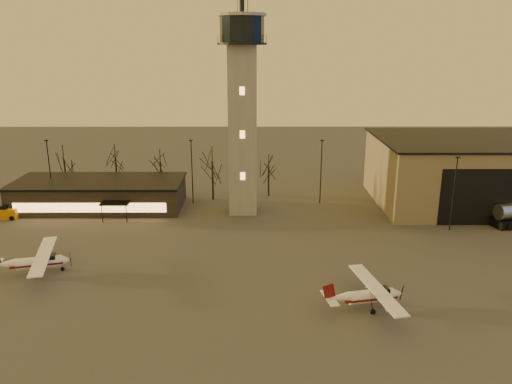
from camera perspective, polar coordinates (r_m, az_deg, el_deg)
ground at (r=47.55m, az=-2.24°, el=-13.95°), size 220.00×220.00×0.00m
control_tower at (r=71.38m, az=-1.56°, el=10.29°), size 6.80×6.80×32.60m
hangar at (r=84.56m, az=23.79°, el=2.18°), size 30.60×20.60×10.30m
terminal at (r=79.75m, az=-17.44°, el=-0.21°), size 25.40×12.20×4.30m
light_poles at (r=74.34m, az=-1.09°, el=1.98°), size 58.50×12.25×10.14m
tree_row at (r=83.56m, az=-10.81°, el=3.70°), size 37.20×9.20×8.80m
cessna_front at (r=49.60m, az=13.14°, el=-11.71°), size 8.45×10.63×2.92m
cessna_rear at (r=59.85m, az=-23.39°, el=-7.58°), size 8.80×11.00×3.04m
service_cart at (r=80.23m, az=-26.65°, el=-2.16°), size 3.30×2.12×2.08m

